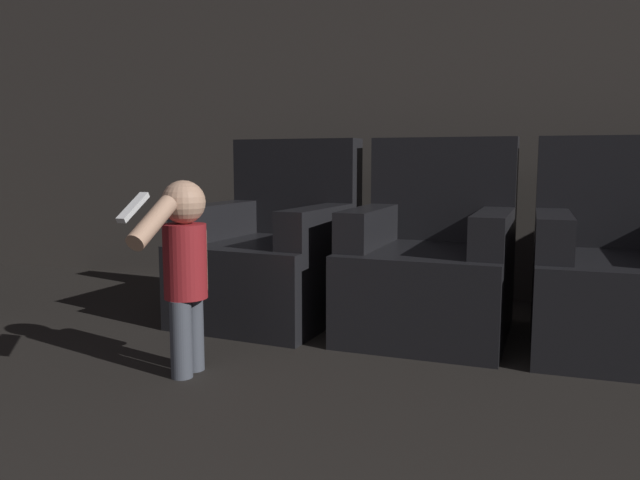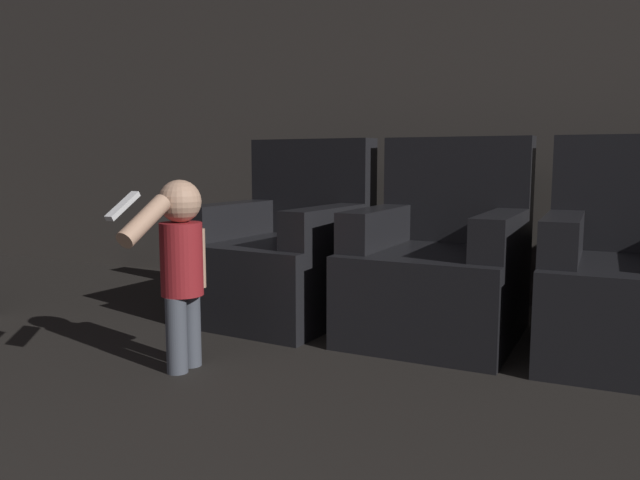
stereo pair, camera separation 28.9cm
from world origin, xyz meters
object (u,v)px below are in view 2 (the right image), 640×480
armchair_right (636,284)px  person_toddler (180,259)px  armchair_middle (439,269)px  armchair_left (285,257)px

armchair_right → person_toddler: armchair_right is taller
person_toddler → armchair_middle: bearing=-41.1°
armchair_left → armchair_right: size_ratio=1.00×
armchair_left → armchair_right: 1.82m
armchair_left → person_toddler: 1.03m
person_toddler → armchair_left: bearing=1.8°
armchair_left → armchair_middle: (0.91, 0.00, 0.00)m
armchair_middle → armchair_right: same height
armchair_left → person_toddler: armchair_left is taller
armchair_left → armchair_right: (1.82, 0.00, 0.00)m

